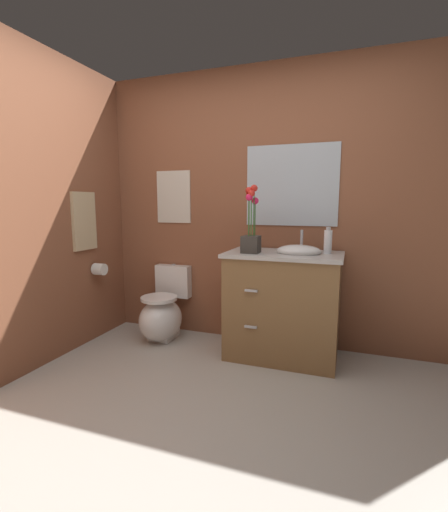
{
  "coord_description": "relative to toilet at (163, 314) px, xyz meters",
  "views": [
    {
      "loc": [
        0.82,
        -1.57,
        1.29
      ],
      "look_at": [
        -0.19,
        1.26,
        0.85
      ],
      "focal_mm": 24.91,
      "sensor_mm": 36.0,
      "label": 1
    }
  ],
  "objects": [
    {
      "name": "wall_back",
      "position": [
        1.04,
        0.3,
        1.01
      ],
      "size": [
        4.55,
        0.05,
        2.5
      ],
      "primitive_type": "cube",
      "color": "brown",
      "rests_on": "ground_plane"
    },
    {
      "name": "toilet_paper_roll",
      "position": [
        -0.55,
        -0.2,
        0.44
      ],
      "size": [
        0.11,
        0.11,
        0.11
      ],
      "primitive_type": "cylinder",
      "rotation": [
        0.0,
        1.57,
        0.0
      ],
      "color": "white"
    },
    {
      "name": "flower_vase",
      "position": [
        0.9,
        -0.12,
        0.84
      ],
      "size": [
        0.14,
        0.14,
        0.55
      ],
      "color": "#38332D",
      "rests_on": "vanity_cabinet"
    },
    {
      "name": "hanging_towel",
      "position": [
        -0.61,
        -0.3,
        0.89
      ],
      "size": [
        0.03,
        0.28,
        0.52
      ],
      "primitive_type": "cube",
      "color": "tan"
    },
    {
      "name": "ground_plane",
      "position": [
        0.84,
        -1.33,
        -0.24
      ],
      "size": [
        9.75,
        9.75,
        0.0
      ],
      "primitive_type": "plane",
      "color": "#B2ADA3"
    },
    {
      "name": "wall_mirror",
      "position": [
        1.15,
        0.27,
        1.21
      ],
      "size": [
        0.8,
        0.01,
        0.7
      ],
      "primitive_type": "cube",
      "color": "#B2BCC6"
    },
    {
      "name": "toilet",
      "position": [
        0.0,
        0.0,
        0.0
      ],
      "size": [
        0.38,
        0.59,
        0.69
      ],
      "color": "white",
      "rests_on": "ground_plane"
    },
    {
      "name": "vanity_cabinet",
      "position": [
        1.16,
        -0.03,
        0.22
      ],
      "size": [
        0.94,
        0.56,
        1.07
      ],
      "color": "brown",
      "rests_on": "ground_plane"
    },
    {
      "name": "soap_bottle",
      "position": [
        1.49,
        0.05,
        0.75
      ],
      "size": [
        0.06,
        0.06,
        0.21
      ],
      "color": "white",
      "rests_on": "vanity_cabinet"
    },
    {
      "name": "wall_left",
      "position": [
        -0.65,
        -0.85,
        1.01
      ],
      "size": [
        0.05,
        4.5,
        2.5
      ],
      "primitive_type": "cube",
      "color": "brown",
      "rests_on": "ground_plane"
    },
    {
      "name": "wall_poster",
      "position": [
        -0.0,
        0.27,
        1.11
      ],
      "size": [
        0.36,
        0.01,
        0.51
      ],
      "primitive_type": "cube",
      "color": "beige"
    }
  ]
}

